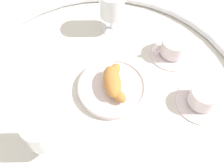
{
  "coord_description": "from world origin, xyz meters",
  "views": [
    {
      "loc": [
        0.36,
        -0.04,
        0.65
      ],
      "look_at": [
        -0.03,
        0.03,
        0.03
      ],
      "focal_mm": 43.17,
      "sensor_mm": 36.0,
      "label": 1
    }
  ],
  "objects_px": {
    "croissant_large": "(113,82)",
    "juice_glass_right": "(42,133)",
    "pastry_plate": "(112,88)",
    "folded_napkin": "(41,101)",
    "coffee_cup_far": "(173,48)",
    "juice_glass_left": "(112,6)",
    "coffee_cup_near": "(203,98)"
  },
  "relations": [
    {
      "from": "croissant_large",
      "to": "coffee_cup_near",
      "type": "xyz_separation_m",
      "value": [
        0.08,
        0.23,
        -0.01
      ]
    },
    {
      "from": "pastry_plate",
      "to": "juice_glass_right",
      "type": "distance_m",
      "value": 0.24
    },
    {
      "from": "juice_glass_left",
      "to": "juice_glass_right",
      "type": "bearing_deg",
      "value": -31.76
    },
    {
      "from": "juice_glass_left",
      "to": "folded_napkin",
      "type": "relative_size",
      "value": 1.27
    },
    {
      "from": "juice_glass_right",
      "to": "juice_glass_left",
      "type": "bearing_deg",
      "value": 148.24
    },
    {
      "from": "coffee_cup_near",
      "to": "juice_glass_right",
      "type": "height_order",
      "value": "juice_glass_right"
    },
    {
      "from": "croissant_large",
      "to": "juice_glass_left",
      "type": "distance_m",
      "value": 0.24
    },
    {
      "from": "pastry_plate",
      "to": "croissant_large",
      "type": "xyz_separation_m",
      "value": [
        0.0,
        0.0,
        0.03
      ]
    },
    {
      "from": "coffee_cup_far",
      "to": "juice_glass_left",
      "type": "bearing_deg",
      "value": -130.89
    },
    {
      "from": "coffee_cup_far",
      "to": "juice_glass_left",
      "type": "relative_size",
      "value": 0.97
    },
    {
      "from": "juice_glass_right",
      "to": "coffee_cup_near",
      "type": "bearing_deg",
      "value": 96.97
    },
    {
      "from": "coffee_cup_near",
      "to": "juice_glass_left",
      "type": "bearing_deg",
      "value": -149.2
    },
    {
      "from": "pastry_plate",
      "to": "croissant_large",
      "type": "height_order",
      "value": "croissant_large"
    },
    {
      "from": "pastry_plate",
      "to": "coffee_cup_near",
      "type": "relative_size",
      "value": 1.41
    },
    {
      "from": "coffee_cup_near",
      "to": "juice_glass_left",
      "type": "relative_size",
      "value": 0.97
    },
    {
      "from": "croissant_large",
      "to": "coffee_cup_far",
      "type": "bearing_deg",
      "value": 115.0
    },
    {
      "from": "pastry_plate",
      "to": "coffee_cup_far",
      "type": "height_order",
      "value": "coffee_cup_far"
    },
    {
      "from": "folded_napkin",
      "to": "croissant_large",
      "type": "bearing_deg",
      "value": 90.46
    },
    {
      "from": "pastry_plate",
      "to": "juice_glass_right",
      "type": "height_order",
      "value": "juice_glass_right"
    },
    {
      "from": "pastry_plate",
      "to": "coffee_cup_far",
      "type": "xyz_separation_m",
      "value": [
        -0.09,
        0.2,
        0.01
      ]
    },
    {
      "from": "pastry_plate",
      "to": "folded_napkin",
      "type": "xyz_separation_m",
      "value": [
        0.0,
        -0.2,
        -0.01
      ]
    },
    {
      "from": "juice_glass_left",
      "to": "croissant_large",
      "type": "bearing_deg",
      "value": -9.85
    },
    {
      "from": "coffee_cup_near",
      "to": "folded_napkin",
      "type": "bearing_deg",
      "value": -100.91
    },
    {
      "from": "croissant_large",
      "to": "coffee_cup_far",
      "type": "height_order",
      "value": "croissant_large"
    },
    {
      "from": "croissant_large",
      "to": "coffee_cup_near",
      "type": "bearing_deg",
      "value": 69.71
    },
    {
      "from": "croissant_large",
      "to": "juice_glass_left",
      "type": "xyz_separation_m",
      "value": [
        -0.23,
        0.04,
        0.06
      ]
    },
    {
      "from": "juice_glass_right",
      "to": "pastry_plate",
      "type": "bearing_deg",
      "value": 126.41
    },
    {
      "from": "juice_glass_left",
      "to": "juice_glass_right",
      "type": "relative_size",
      "value": 1.0
    },
    {
      "from": "croissant_large",
      "to": "juice_glass_right",
      "type": "relative_size",
      "value": 0.98
    },
    {
      "from": "coffee_cup_near",
      "to": "folded_napkin",
      "type": "height_order",
      "value": "coffee_cup_near"
    },
    {
      "from": "pastry_plate",
      "to": "juice_glass_right",
      "type": "bearing_deg",
      "value": -53.59
    },
    {
      "from": "coffee_cup_far",
      "to": "juice_glass_right",
      "type": "relative_size",
      "value": 0.97
    }
  ]
}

